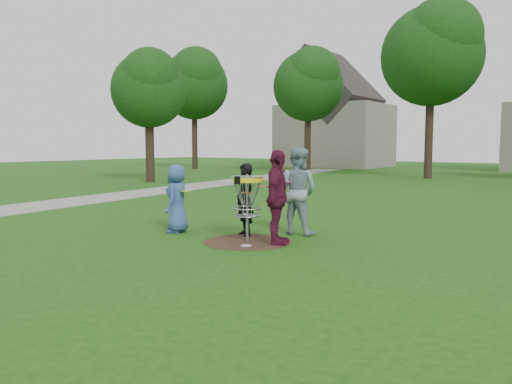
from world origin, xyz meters
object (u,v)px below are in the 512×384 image
Objects in this scene: player_maroon at (277,197)px; player_blue at (177,198)px; player_grey at (297,191)px; disc_golf_basket at (247,192)px; player_black at (245,200)px.

player_blue is at bearing 69.82° from player_maroon.
player_maroon is (0.29, -1.23, -0.02)m from player_grey.
player_blue is 1.99m from disc_golf_basket.
player_blue is 1.12× the size of disc_golf_basket.
disc_golf_basket is at bearing 72.52° from player_grey.
player_black is 0.82× the size of player_grey.
disc_golf_basket is (1.97, 0.02, 0.25)m from player_blue.
player_black is 1.18m from player_maroon.
player_grey is at bearing 74.13° from player_black.
disc_golf_basket is (-0.34, -1.39, 0.06)m from player_grey.
player_grey is (2.31, 1.40, 0.19)m from player_blue.
player_blue is 2.61m from player_maroon.
player_grey reaches higher than player_black.
player_grey is 1.40× the size of disc_golf_basket.
player_maroon is 0.65m from disc_golf_basket.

